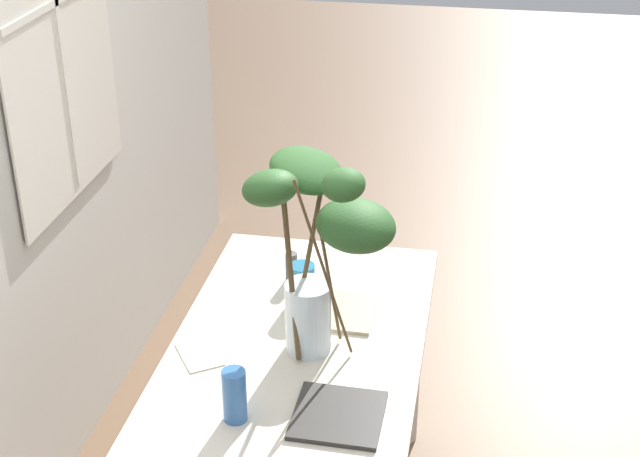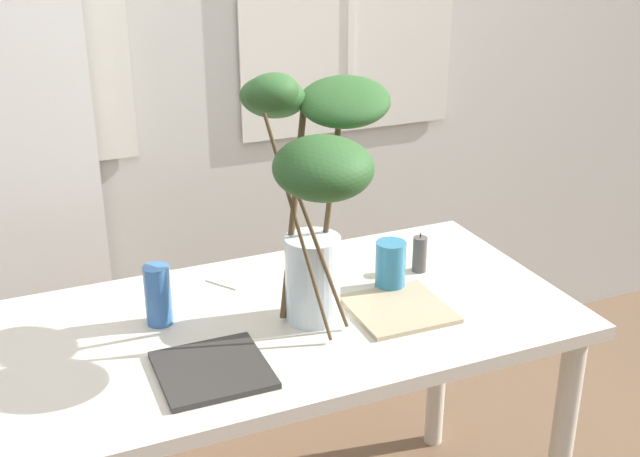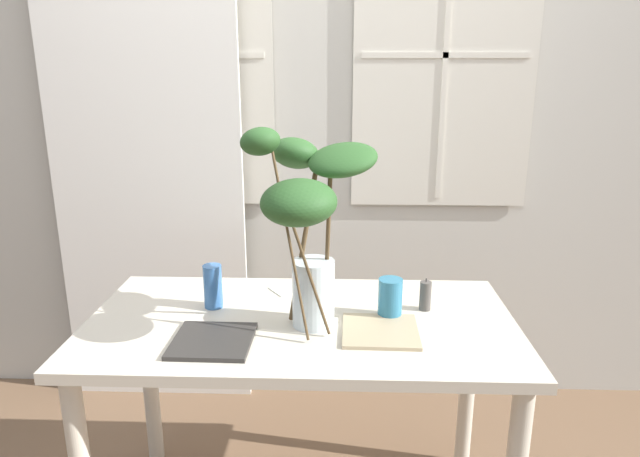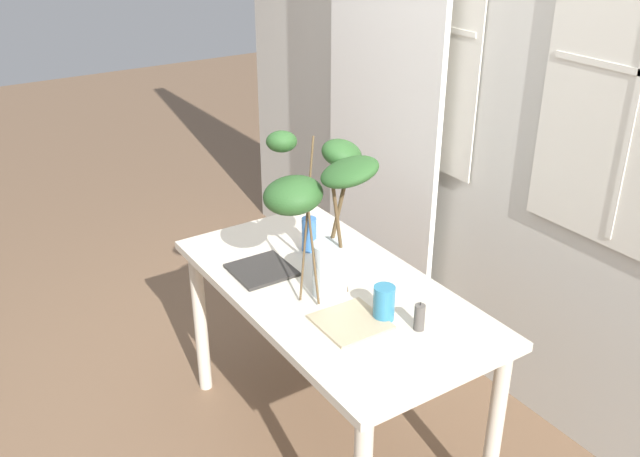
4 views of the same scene
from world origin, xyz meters
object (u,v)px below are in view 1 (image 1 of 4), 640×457
plate_square_left (338,415)px  pillar_candle (291,267)px  dining_table (294,386)px  drinking_glass_blue_left (235,395)px  vase_with_branches (321,238)px  plate_square_right (338,310)px  drinking_glass_blue_right (302,284)px

plate_square_left → pillar_candle: bearing=21.7°
dining_table → plate_square_left: plate_square_left is taller
drinking_glass_blue_left → vase_with_branches: bearing=-25.9°
plate_square_right → drinking_glass_blue_left: bearing=162.3°
plate_square_left → plate_square_right: plate_square_left is taller
dining_table → plate_square_left: size_ratio=5.95×
vase_with_branches → drinking_glass_blue_left: size_ratio=4.31×
plate_square_left → drinking_glass_blue_right: bearing=20.6°
drinking_glass_blue_left → plate_square_left: 0.27m
drinking_glass_blue_left → dining_table: bearing=-16.3°
dining_table → plate_square_right: (0.25, -0.09, 0.11)m
pillar_candle → drinking_glass_blue_left: bearing=-179.8°
drinking_glass_blue_right → pillar_candle: drinking_glass_blue_right is taller
drinking_glass_blue_left → drinking_glass_blue_right: size_ratio=1.14×
drinking_glass_blue_left → plate_square_right: drinking_glass_blue_left is taller
drinking_glass_blue_left → pillar_candle: 0.70m
vase_with_branches → plate_square_left: size_ratio=2.77×
dining_table → pillar_candle: bearing=12.5°
drinking_glass_blue_right → plate_square_left: bearing=-159.4°
drinking_glass_blue_right → plate_square_right: bearing=-107.8°
plate_square_left → pillar_candle: 0.70m
dining_table → vase_with_branches: bearing=-66.6°
dining_table → plate_square_right: 0.28m
vase_with_branches → plate_square_right: vase_with_branches is taller
plate_square_right → pillar_candle: bearing=48.1°
drinking_glass_blue_right → plate_square_right: 0.13m
pillar_candle → dining_table: bearing=-167.5°
dining_table → vase_with_branches: size_ratio=2.15×
dining_table → drinking_glass_blue_right: 0.33m
pillar_candle → plate_square_right: bearing=-131.9°
drinking_glass_blue_left → drinking_glass_blue_right: (0.58, -0.06, -0.01)m
pillar_candle → plate_square_left: bearing=-158.3°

